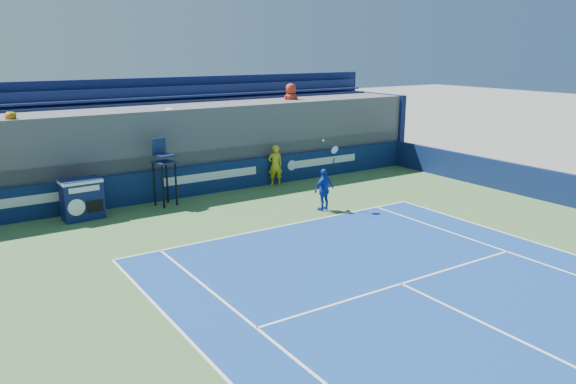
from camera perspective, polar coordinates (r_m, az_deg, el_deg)
ball_person at (r=23.53m, az=-1.30°, el=2.74°), size 0.71×0.56×1.72m
back_hoarding at (r=22.53m, az=-7.82°, el=1.38°), size 20.40×0.21×1.20m
match_clock at (r=20.08m, az=-20.20°, el=-0.59°), size 1.36×0.80×1.40m
umpire_chair at (r=20.83m, az=-12.53°, el=2.71°), size 0.84×0.84×2.48m
tennis_player at (r=19.90m, az=3.70°, el=0.26°), size 0.97×0.48×2.57m
stadium_seating at (r=24.12m, az=-10.07°, el=5.14°), size 21.00×4.05×4.40m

